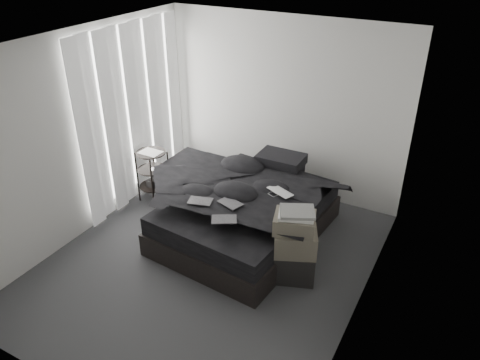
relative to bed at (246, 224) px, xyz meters
The scene contains 25 objects.
floor 0.76m from the bed, 99.90° to the right, with size 3.60×4.20×0.01m, color #363639.
ceiling 2.56m from the bed, 99.90° to the right, with size 3.60×4.20×0.01m, color white.
wall_back 1.79m from the bed, 95.33° to the left, with size 3.60×0.01×2.60m, color silver.
wall_front 3.06m from the bed, 92.58° to the right, with size 3.60×0.01×2.60m, color silver.
wall_left 2.36m from the bed, 159.21° to the right, with size 0.01×4.20×2.60m, color silver.
wall_right 2.16m from the bed, 23.64° to the right, with size 0.01×4.20×2.60m, color silver.
window_left 2.26m from the bed, behind, with size 0.02×2.00×2.30m, color white.
curtain_left 2.18m from the bed, behind, with size 0.06×2.12×2.48m, color white.
bed is the anchor object (origin of this frame).
mattress 0.27m from the bed, ahead, with size 1.62×2.16×0.24m, color black.
duvet 0.52m from the bed, 95.33° to the right, with size 1.64×1.90×0.26m, color black.
pillow_lower 0.98m from the bed, 88.25° to the left, with size 0.67×0.45×0.15m, color black.
pillow_upper 1.04m from the bed, 83.21° to the left, with size 0.63×0.43×0.14m, color black.
laptop 0.78m from the bed, ahead, with size 0.36×0.23×0.03m, color silver.
comic_a 0.92m from the bed, 119.77° to the right, with size 0.28×0.18×0.01m, color black.
comic_b 0.79m from the bed, 88.20° to the right, with size 0.28×0.18×0.01m, color black.
comic_c 1.02m from the bed, 80.91° to the right, with size 0.28×0.18×0.01m, color black.
side_stand 1.62m from the bed, behind, with size 0.42×0.42×0.78m, color black.
papers 1.71m from the bed, behind, with size 0.30×0.22×0.02m, color white.
floor_books 1.11m from the bed, behind, with size 0.14×0.20×0.14m, color black.
box_lower 1.00m from the bed, 29.49° to the right, with size 0.50×0.39×0.37m, color black.
box_mid 1.08m from the bed, 29.42° to the right, with size 0.47×0.37×0.28m, color #5A5547.
box_upper 1.16m from the bed, 29.96° to the right, with size 0.44×0.36×0.20m, color #5A5547.
art_book_white 1.23m from the bed, 29.49° to the right, with size 0.38×0.30×0.04m, color silver.
art_book_snake 1.26m from the bed, 29.42° to the right, with size 0.37×0.29×0.03m, color silver.
Camera 1 is at (2.49, -3.78, 3.64)m, focal length 35.00 mm.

